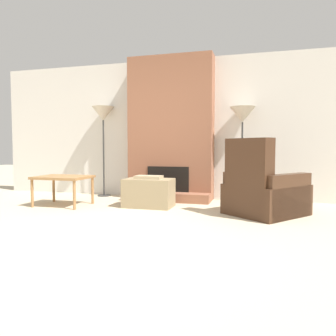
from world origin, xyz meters
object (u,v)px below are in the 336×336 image
ottoman (149,192)px  side_table (63,179)px  floor_lamp_left (103,116)px  floor_lamp_right (242,118)px  armchair (262,193)px

ottoman → side_table: bearing=-169.9°
ottoman → floor_lamp_left: floor_lamp_left is taller
ottoman → side_table: (-1.39, -0.25, 0.20)m
ottoman → floor_lamp_right: 2.07m
ottoman → floor_lamp_left: size_ratio=0.44×
side_table → floor_lamp_left: bearing=82.0°
armchair → side_table: (-3.13, -0.08, 0.12)m
armchair → ottoman: bearing=33.2°
armchair → floor_lamp_right: 1.61m
ottoman → armchair: armchair is taller
side_table → floor_lamp_right: floor_lamp_right is taller
armchair → floor_lamp_left: (-2.97, 1.06, 1.24)m
floor_lamp_left → ottoman: bearing=-35.9°
armchair → floor_lamp_left: 3.39m
floor_lamp_left → floor_lamp_right: 2.64m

